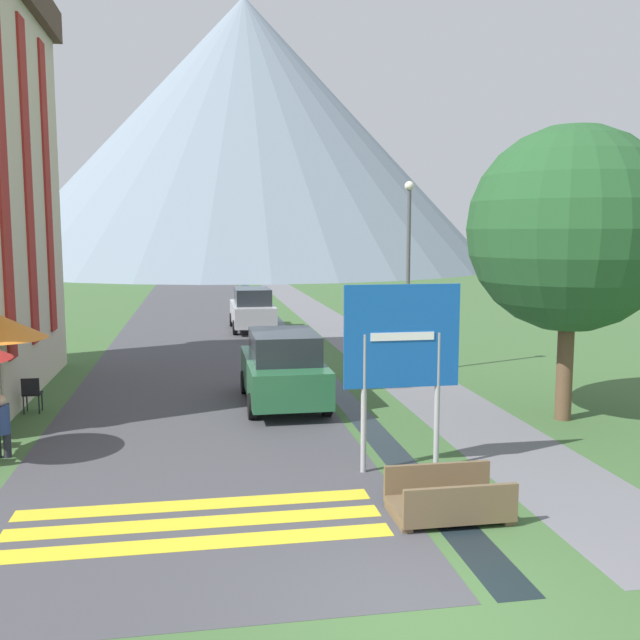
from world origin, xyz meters
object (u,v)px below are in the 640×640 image
at_px(footbridge, 448,502).
at_px(person_seated_near, 1,423).
at_px(cafe_chair_far_right, 32,392).
at_px(parked_car_far, 252,309).
at_px(tree_by_path, 571,230).
at_px(road_sign, 402,350).
at_px(streetlamp, 408,262).
at_px(parked_car_near, 283,368).
at_px(cafe_chair_far_left, 0,394).

distance_m(footbridge, person_seated_near, 8.37).
bearing_deg(cafe_chair_far_right, parked_car_far, 56.02).
height_order(parked_car_far, tree_by_path, tree_by_path).
height_order(road_sign, streetlamp, streetlamp).
xyz_separation_m(parked_car_near, person_seated_near, (-5.70, -3.22, -0.24)).
height_order(footbridge, streetlamp, streetlamp).
bearing_deg(parked_car_far, footbridge, -86.27).
xyz_separation_m(parked_car_near, cafe_chair_far_right, (-5.89, 0.13, -0.40)).
relative_size(footbridge, cafe_chair_far_right, 2.00).
bearing_deg(tree_by_path, streetlamp, 109.09).
xyz_separation_m(road_sign, parked_car_far, (-1.22, 18.51, -1.26)).
xyz_separation_m(road_sign, cafe_chair_far_left, (-8.02, 5.17, -1.66)).
bearing_deg(parked_car_far, cafe_chair_far_right, -114.96).
distance_m(cafe_chair_far_left, streetlamp, 11.48).
distance_m(footbridge, cafe_chair_far_right, 10.55).
xyz_separation_m(road_sign, parked_car_near, (-1.47, 5.17, -1.26)).
xyz_separation_m(cafe_chair_far_left, streetlamp, (10.65, 3.23, 2.81)).
bearing_deg(streetlamp, footbridge, -103.37).
xyz_separation_m(parked_car_far, cafe_chair_far_right, (-6.14, -13.20, -0.40)).
bearing_deg(cafe_chair_far_right, footbridge, -53.78).
height_order(cafe_chair_far_left, tree_by_path, tree_by_path).
bearing_deg(cafe_chair_far_left, person_seated_near, -47.53).
distance_m(parked_car_near, parked_car_far, 13.33).
height_order(parked_car_far, cafe_chair_far_right, parked_car_far).
xyz_separation_m(footbridge, streetlamp, (2.50, 10.52, 3.10)).
bearing_deg(person_seated_near, tree_by_path, 3.70).
distance_m(parked_car_near, streetlamp, 5.75).
distance_m(parked_car_far, cafe_chair_far_right, 14.56).
height_order(cafe_chair_far_right, streetlamp, streetlamp).
bearing_deg(tree_by_path, cafe_chair_far_left, 169.01).
relative_size(parked_car_far, streetlamp, 0.76).
relative_size(cafe_chair_far_right, cafe_chair_far_left, 1.00).
bearing_deg(parked_car_near, cafe_chair_far_left, -179.95).
height_order(person_seated_near, tree_by_path, tree_by_path).
bearing_deg(parked_car_near, cafe_chair_far_right, 178.70).
bearing_deg(road_sign, footbridge, -86.56).
relative_size(cafe_chair_far_left, person_seated_near, 0.70).
distance_m(cafe_chair_far_right, person_seated_near, 3.36).
distance_m(cafe_chair_far_right, streetlamp, 10.83).
xyz_separation_m(cafe_chair_far_left, person_seated_near, (0.84, -3.21, 0.15)).
bearing_deg(streetlamp, cafe_chair_far_left, -163.11).
xyz_separation_m(person_seated_near, tree_by_path, (11.77, 0.76, 3.60)).
distance_m(person_seated_near, tree_by_path, 12.33).
distance_m(parked_car_near, tree_by_path, 7.35).
bearing_deg(parked_car_near, parked_car_far, 88.91).
bearing_deg(tree_by_path, parked_car_far, 110.21).
height_order(parked_car_near, cafe_chair_far_left, parked_car_near).
bearing_deg(cafe_chair_far_right, tree_by_path, -21.23).
xyz_separation_m(road_sign, footbridge, (0.13, -2.12, -1.95)).
relative_size(parked_car_far, tree_by_path, 0.66).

